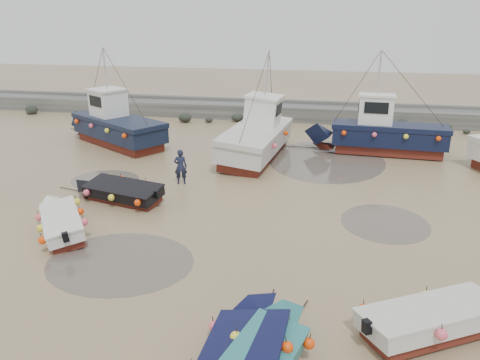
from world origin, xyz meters
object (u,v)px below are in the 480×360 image
object	(u,v)px
dinghy_0	(62,218)
cabin_boat_1	(257,134)
dinghy_4	(118,189)
person	(181,184)
dinghy_2	(263,353)
cabin_boat_0	(113,124)
dinghy_3	(446,315)
cabin_boat_2	(379,132)

from	to	relation	value
dinghy_0	cabin_boat_1	xyz separation A→B (m)	(5.71, 12.30, 0.75)
dinghy_4	person	world-z (taller)	dinghy_4
cabin_boat_1	person	world-z (taller)	cabin_boat_1
dinghy_0	person	xyz separation A→B (m)	(2.81, 6.29, -0.55)
dinghy_2	cabin_boat_0	bearing A→B (deg)	139.60
dinghy_4	cabin_boat_0	world-z (taller)	cabin_boat_0
cabin_boat_0	person	bearing A→B (deg)	-101.74
dinghy_2	cabin_boat_1	size ratio (longest dim) A/B	0.46
cabin_boat_0	person	world-z (taller)	cabin_boat_0
dinghy_3	dinghy_4	distance (m)	14.83
cabin_boat_0	cabin_boat_2	distance (m)	17.22
cabin_boat_1	person	bearing A→B (deg)	-110.62
dinghy_4	cabin_boat_1	world-z (taller)	cabin_boat_1
cabin_boat_2	cabin_boat_0	bearing A→B (deg)	97.17
cabin_boat_1	cabin_boat_2	size ratio (longest dim) A/B	1.13
dinghy_3	cabin_boat_2	distance (m)	17.98
cabin_boat_2	person	distance (m)	13.04
dinghy_4	cabin_boat_2	xyz separation A→B (m)	(12.33, 10.76, 0.80)
dinghy_4	cabin_boat_1	distance (m)	10.13
dinghy_4	dinghy_3	bearing A→B (deg)	-105.41
dinghy_4	person	size ratio (longest dim) A/B	3.26
dinghy_4	cabin_boat_0	distance (m)	10.67
cabin_boat_0	cabin_boat_1	size ratio (longest dim) A/B	0.86
dinghy_4	cabin_boat_0	xyz separation A→B (m)	(-4.85, 9.47, 0.77)
cabin_boat_2	person	xyz separation A→B (m)	(-10.20, -8.01, -1.34)
dinghy_2	cabin_boat_0	distance (m)	23.32
dinghy_2	person	bearing A→B (deg)	131.69
dinghy_0	dinghy_4	xyz separation A→B (m)	(0.69, 3.53, -0.00)
dinghy_0	cabin_boat_0	bearing A→B (deg)	70.75
cabin_boat_0	cabin_boat_2	xyz separation A→B (m)	(17.17, 1.29, 0.02)
dinghy_0	person	distance (m)	6.91
dinghy_0	dinghy_3	bearing A→B (deg)	-52.00
dinghy_0	person	bearing A→B (deg)	28.93
cabin_boat_1	person	distance (m)	6.80
dinghy_0	dinghy_2	bearing A→B (deg)	-71.21
cabin_boat_0	dinghy_4	bearing A→B (deg)	-120.70
dinghy_3	cabin_boat_0	xyz separation A→B (m)	(-17.82, 16.66, 0.78)
dinghy_3	cabin_boat_0	distance (m)	24.40
dinghy_0	cabin_boat_0	xyz separation A→B (m)	(-4.16, 13.00, 0.77)
dinghy_0	dinghy_3	world-z (taller)	same
person	cabin_boat_0	bearing A→B (deg)	-60.21
dinghy_0	dinghy_2	size ratio (longest dim) A/B	0.97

